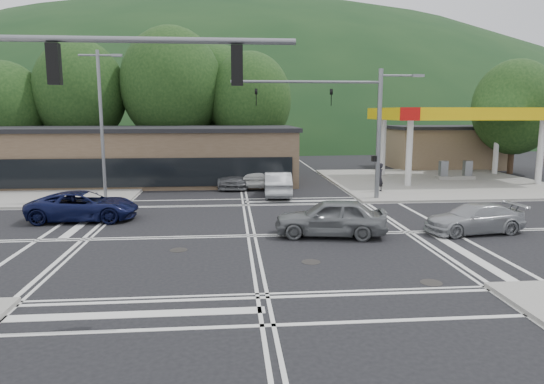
{
  "coord_description": "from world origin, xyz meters",
  "views": [
    {
      "loc": [
        -0.92,
        -20.9,
        5.43
      ],
      "look_at": [
        1.22,
        3.38,
        1.4
      ],
      "focal_mm": 32.0,
      "sensor_mm": 36.0,
      "label": 1
    }
  ],
  "objects": [
    {
      "name": "gas_station_canopy",
      "position": [
        16.99,
        15.99,
        5.04
      ],
      "size": [
        12.32,
        8.34,
        5.75
      ],
      "color": "silver",
      "rests_on": "ground"
    },
    {
      "name": "tree_n_c",
      "position": [
        1.0,
        24.0,
        6.49
      ],
      "size": [
        7.6,
        7.6,
        10.87
      ],
      "color": "#382619",
      "rests_on": "ground"
    },
    {
      "name": "streetlight_nw",
      "position": [
        -8.44,
        9.0,
        5.05
      ],
      "size": [
        2.5,
        0.25,
        9.0
      ],
      "color": "slate",
      "rests_on": "ground"
    },
    {
      "name": "signal_mast_sw",
      "position": [
        -6.39,
        -8.2,
        5.12
      ],
      "size": [
        9.14,
        0.28,
        8.0
      ],
      "color": "slate",
      "rests_on": "ground"
    },
    {
      "name": "sidewalk_ne",
      "position": [
        15.0,
        15.0,
        0.07
      ],
      "size": [
        16.0,
        16.0,
        0.15
      ],
      "primitive_type": "cube",
      "color": "gray",
      "rests_on": "ground"
    },
    {
      "name": "car_grey_center",
      "position": [
        3.49,
        -0.3,
        0.83
      ],
      "size": [
        5.16,
        2.78,
        1.67
      ],
      "primitive_type": "imported",
      "rotation": [
        0.0,
        0.0,
        -1.74
      ],
      "color": "slate",
      "rests_on": "ground"
    },
    {
      "name": "ground",
      "position": [
        0.0,
        0.0,
        0.0
      ],
      "size": [
        120.0,
        120.0,
        0.0
      ],
      "primitive_type": "plane",
      "color": "black",
      "rests_on": "ground"
    },
    {
      "name": "convenience_store",
      "position": [
        20.0,
        25.0,
        1.9
      ],
      "size": [
        10.0,
        6.0,
        3.8
      ],
      "primitive_type": "cube",
      "color": "#846B4F",
      "rests_on": "ground"
    },
    {
      "name": "car_queue_b",
      "position": [
        1.0,
        14.35,
        0.78
      ],
      "size": [
        2.38,
        4.75,
        1.55
      ],
      "primitive_type": "imported",
      "rotation": [
        0.0,
        0.0,
        3.02
      ],
      "color": "white",
      "rests_on": "ground"
    },
    {
      "name": "tree_ne",
      "position": [
        24.0,
        20.0,
        5.84
      ],
      "size": [
        7.2,
        7.2,
        9.99
      ],
      "color": "#382619",
      "rests_on": "ground"
    },
    {
      "name": "tree_n_a",
      "position": [
        -14.0,
        24.0,
        7.14
      ],
      "size": [
        8.0,
        8.0,
        11.75
      ],
      "color": "#382619",
      "rests_on": "ground"
    },
    {
      "name": "car_silver_east",
      "position": [
        10.11,
        -0.3,
        0.66
      ],
      "size": [
        4.76,
        2.41,
        1.32
      ],
      "primitive_type": "imported",
      "rotation": [
        0.0,
        0.0,
        -1.44
      ],
      "color": "#9A9DA1",
      "rests_on": "ground"
    },
    {
      "name": "tree_n_e",
      "position": [
        -2.0,
        28.0,
        7.14
      ],
      "size": [
        8.4,
        8.4,
        11.98
      ],
      "color": "#382619",
      "rests_on": "ground"
    },
    {
      "name": "sidewalk_nw",
      "position": [
        -15.0,
        15.0,
        0.07
      ],
      "size": [
        16.0,
        16.0,
        0.15
      ],
      "primitive_type": "cube",
      "color": "gray",
      "rests_on": "ground"
    },
    {
      "name": "tree_n_d",
      "position": [
        -20.0,
        23.0,
        5.84
      ],
      "size": [
        6.8,
        6.8,
        9.76
      ],
      "color": "#382619",
      "rests_on": "ground"
    },
    {
      "name": "car_queue_a",
      "position": [
        2.19,
        10.17,
        0.8
      ],
      "size": [
        2.0,
        4.95,
        1.6
      ],
      "primitive_type": "imported",
      "rotation": [
        0.0,
        0.0,
        3.08
      ],
      "color": "#999C9F",
      "rests_on": "ground"
    },
    {
      "name": "tree_n_b",
      "position": [
        -6.0,
        24.0,
        7.79
      ],
      "size": [
        9.0,
        9.0,
        12.98
      ],
      "color": "#382619",
      "rests_on": "ground"
    },
    {
      "name": "car_northbound",
      "position": [
        -0.5,
        14.43,
        0.77
      ],
      "size": [
        2.73,
        5.51,
        1.54
      ],
      "primitive_type": "imported",
      "rotation": [
        0.0,
        0.0,
        -0.11
      ],
      "color": "slate",
      "rests_on": "ground"
    },
    {
      "name": "pedestrian",
      "position": [
        9.06,
        10.5,
        1.11
      ],
      "size": [
        0.83,
        0.79,
        1.92
      ],
      "primitive_type": "imported",
      "rotation": [
        0.0,
        0.0,
        3.81
      ],
      "color": "black",
      "rests_on": "sidewalk_ne"
    },
    {
      "name": "car_blue_west",
      "position": [
        -8.31,
        3.89,
        0.74
      ],
      "size": [
        5.35,
        2.49,
        1.48
      ],
      "primitive_type": "imported",
      "rotation": [
        0.0,
        0.0,
        1.57
      ],
      "color": "#0C1138",
      "rests_on": "ground"
    },
    {
      "name": "commercial_row",
      "position": [
        -8.0,
        17.0,
        2.0
      ],
      "size": [
        24.0,
        8.0,
        4.0
      ],
      "primitive_type": "cube",
      "color": "brown",
      "rests_on": "ground"
    },
    {
      "name": "signal_mast_ne",
      "position": [
        6.95,
        8.2,
        5.07
      ],
      "size": [
        11.65,
        0.3,
        8.0
      ],
      "color": "slate",
      "rests_on": "ground"
    },
    {
      "name": "hill_north",
      "position": [
        0.0,
        90.0,
        0.0
      ],
      "size": [
        252.0,
        126.0,
        140.0
      ],
      "primitive_type": "ellipsoid",
      "color": "#173319",
      "rests_on": "ground"
    }
  ]
}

